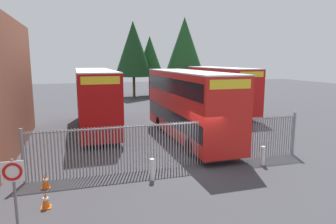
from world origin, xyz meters
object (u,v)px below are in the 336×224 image
(traffic_cone_mid_forecourt, at_px, (45,181))
(speed_limit_sign_post, at_px, (13,181))
(traffic_cone_by_gate, at_px, (46,200))
(bollard_near_left, at_px, (152,170))
(double_decker_bus_near_gate, at_px, (189,103))
(double_decker_bus_behind_fence_right, at_px, (220,88))
(double_decker_bus_behind_fence_left, at_px, (95,97))
(bollard_center_front, at_px, (263,156))

(traffic_cone_mid_forecourt, xyz_separation_m, speed_limit_sign_post, (-0.44, -3.59, 1.49))
(traffic_cone_by_gate, distance_m, speed_limit_sign_post, 2.39)
(bollard_near_left, bearing_deg, traffic_cone_mid_forecourt, 173.66)
(traffic_cone_mid_forecourt, relative_size, speed_limit_sign_post, 0.25)
(double_decker_bus_near_gate, distance_m, double_decker_bus_behind_fence_right, 10.65)
(double_decker_bus_behind_fence_left, height_order, bollard_near_left, double_decker_bus_behind_fence_left)
(double_decker_bus_behind_fence_left, bearing_deg, traffic_cone_by_gate, -102.11)
(double_decker_bus_near_gate, xyz_separation_m, bollard_near_left, (-3.89, -5.90, -1.95))
(bollard_near_left, relative_size, bollard_center_front, 1.00)
(double_decker_bus_behind_fence_left, relative_size, bollard_center_front, 11.38)
(double_decker_bus_near_gate, height_order, bollard_center_front, double_decker_bus_near_gate)
(bollard_near_left, distance_m, bollard_center_front, 5.65)
(double_decker_bus_near_gate, relative_size, traffic_cone_by_gate, 18.32)
(double_decker_bus_behind_fence_right, height_order, bollard_near_left, double_decker_bus_behind_fence_right)
(bollard_near_left, relative_size, speed_limit_sign_post, 0.40)
(bollard_center_front, xyz_separation_m, traffic_cone_by_gate, (-9.80, -1.57, -0.19))
(double_decker_bus_behind_fence_right, height_order, speed_limit_sign_post, double_decker_bus_behind_fence_right)
(double_decker_bus_behind_fence_right, relative_size, bollard_near_left, 11.38)
(bollard_near_left, bearing_deg, speed_limit_sign_post, -146.79)
(traffic_cone_by_gate, bearing_deg, speed_limit_sign_post, -108.65)
(double_decker_bus_behind_fence_left, relative_size, traffic_cone_mid_forecourt, 18.32)
(double_decker_bus_behind_fence_right, height_order, bollard_center_front, double_decker_bus_behind_fence_right)
(traffic_cone_by_gate, height_order, speed_limit_sign_post, speed_limit_sign_post)
(double_decker_bus_behind_fence_right, distance_m, bollard_center_front, 15.02)
(double_decker_bus_near_gate, xyz_separation_m, speed_limit_sign_post, (-8.65, -9.01, -0.65))
(bollard_near_left, xyz_separation_m, speed_limit_sign_post, (-4.76, -3.11, 1.30))
(traffic_cone_mid_forecourt, height_order, speed_limit_sign_post, speed_limit_sign_post)
(double_decker_bus_near_gate, height_order, traffic_cone_mid_forecourt, double_decker_bus_near_gate)
(double_decker_bus_behind_fence_left, relative_size, traffic_cone_by_gate, 18.32)
(traffic_cone_by_gate, xyz_separation_m, speed_limit_sign_post, (-0.60, -1.77, 1.49))
(bollard_center_front, height_order, traffic_cone_mid_forecourt, bollard_center_front)
(double_decker_bus_near_gate, xyz_separation_m, double_decker_bus_behind_fence_left, (-5.53, 4.53, 0.00))
(double_decker_bus_near_gate, bearing_deg, double_decker_bus_behind_fence_left, 140.68)
(double_decker_bus_behind_fence_left, bearing_deg, bollard_near_left, -81.10)
(traffic_cone_by_gate, xyz_separation_m, traffic_cone_mid_forecourt, (-0.16, 1.82, 0.00))
(bollard_center_front, xyz_separation_m, speed_limit_sign_post, (-10.40, -3.35, 1.30))
(double_decker_bus_behind_fence_right, xyz_separation_m, traffic_cone_mid_forecourt, (-14.68, -13.88, -2.13))
(bollard_near_left, bearing_deg, traffic_cone_by_gate, -162.13)
(double_decker_bus_near_gate, bearing_deg, double_decker_bus_behind_fence_right, 52.59)
(bollard_near_left, height_order, traffic_cone_mid_forecourt, bollard_near_left)
(double_decker_bus_behind_fence_left, distance_m, traffic_cone_mid_forecourt, 10.52)
(double_decker_bus_behind_fence_right, bearing_deg, double_decker_bus_near_gate, -127.41)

